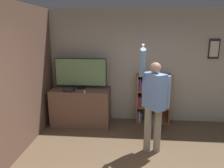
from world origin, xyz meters
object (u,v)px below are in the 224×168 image
at_px(game_console, 69,90).
at_px(television, 81,73).
at_px(waste_bin, 155,124).
at_px(person, 154,100).
at_px(bookshelf, 150,98).

bearing_deg(game_console, television, 50.32).
distance_m(game_console, waste_bin, 2.09).
bearing_deg(person, bookshelf, 141.59).
relative_size(game_console, waste_bin, 0.72).
bearing_deg(waste_bin, bookshelf, 102.95).
bearing_deg(game_console, waste_bin, -0.67).
xyz_separation_m(game_console, bookshelf, (1.85, 0.44, -0.29)).
height_order(game_console, waste_bin, game_console).
bearing_deg(television, person, -36.44).
relative_size(game_console, person, 0.12).
distance_m(television, person, 1.98).
distance_m(game_console, bookshelf, 1.93).
distance_m(television, waste_bin, 2.07).
bearing_deg(television, game_console, -129.68).
height_order(television, bookshelf, television).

